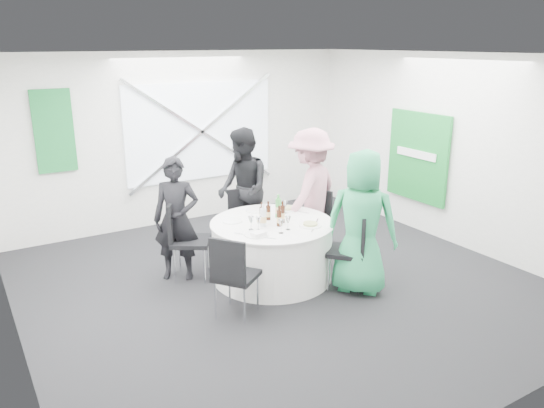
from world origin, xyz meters
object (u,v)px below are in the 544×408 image
chair_back_left (183,234)px  clear_water_bottle (263,218)px  green_water_bottle (278,208)px  person_woman_green (362,223)px  person_man_back (243,189)px  person_woman_pink (310,192)px  banquet_table (272,250)px  chair_front_left (233,271)px  person_man_back_left (176,219)px  chair_back (243,215)px  chair_back_right (315,217)px  chair_front_right (355,245)px

chair_back_left → clear_water_bottle: (0.79, -0.67, 0.27)m
chair_back_left → green_water_bottle: size_ratio=3.36×
person_woman_green → clear_water_bottle: bearing=8.7°
person_man_back → person_woman_green: bearing=24.6°
person_man_back → person_woman_pink: 0.99m
person_woman_green → banquet_table: bearing=0.0°
chair_front_left → person_man_back_left: size_ratio=0.61×
person_woman_pink → banquet_table: bearing=0.0°
chair_back → chair_back_left: bearing=-147.5°
person_woman_green → person_man_back_left: bearing=9.1°
chair_back_right → clear_water_bottle: bearing=-90.0°
chair_back_right → person_man_back: 1.12m
chair_front_right → green_water_bottle: bearing=-102.0°
chair_back → green_water_bottle: (-0.00, -0.95, 0.36)m
person_man_back_left → person_woman_pink: (1.93, -0.20, 0.11)m
chair_back_left → clear_water_bottle: size_ratio=3.55×
chair_front_left → person_woman_green: bearing=-133.0°
green_water_bottle → chair_back_right: bearing=20.3°
person_woman_pink → green_water_bottle: (-0.74, -0.32, -0.02)m
banquet_table → chair_back_right: size_ratio=1.72×
chair_back → person_woman_pink: size_ratio=0.49×
person_man_back → person_woman_pink: person_woman_pink is taller
chair_back_left → person_woman_pink: (1.87, -0.15, 0.30)m
person_man_back → green_water_bottle: size_ratio=5.82×
chair_back → chair_back_right: size_ratio=0.98×
person_man_back → person_woman_pink: (0.70, -0.70, 0.02)m
banquet_table → chair_front_left: 1.15m
person_woman_pink → person_woman_green: 1.33m
chair_back → chair_back_left: (-1.14, -0.49, 0.09)m
person_man_back_left → chair_front_left: bearing=-52.9°
green_water_bottle → chair_front_right: bearing=-61.3°
banquet_table → person_man_back_left: person_man_back_left is taller
person_woman_green → chair_back_left: bearing=9.1°
banquet_table → chair_back_right: (1.00, 0.44, 0.15)m
clear_water_bottle → chair_front_left: bearing=-141.1°
person_woman_pink → clear_water_bottle: size_ratio=6.27×
banquet_table → person_woman_pink: size_ratio=0.86×
person_man_back_left → person_man_back: bearing=54.8°
chair_back → green_water_bottle: bearing=-80.8°
banquet_table → green_water_bottle: bearing=37.2°
green_water_bottle → chair_front_left: bearing=-143.5°
chair_back_left → person_man_back_left: (-0.06, 0.05, 0.19)m
chair_front_right → green_water_bottle: size_ratio=3.23×
person_woman_pink → person_man_back: bearing=-71.3°
chair_back → person_man_back_left: (-1.19, -0.44, 0.27)m
chair_back → chair_back_left: 1.24m
chair_back → chair_back_left: size_ratio=0.87×
chair_front_right → person_woman_pink: bearing=-140.9°
banquet_table → chair_back_left: (-0.96, 0.60, 0.22)m
chair_front_right → person_man_back: bearing=-117.1°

